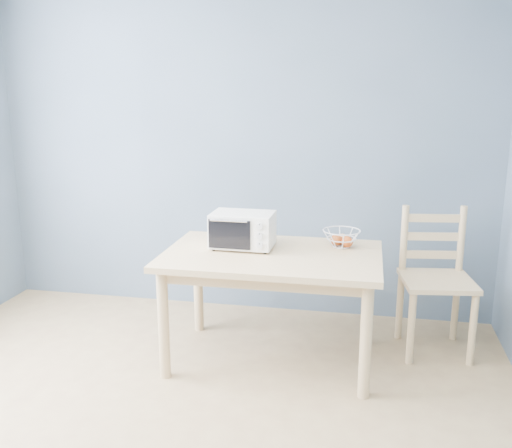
% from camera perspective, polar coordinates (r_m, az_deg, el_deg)
% --- Properties ---
extents(room, '(4.01, 4.51, 2.61)m').
position_cam_1_polar(room, '(2.43, -13.60, 1.31)').
color(room, tan).
rests_on(room, ground).
extents(dining_table, '(1.40, 0.90, 0.75)m').
position_cam_1_polar(dining_table, '(3.73, 1.60, -4.40)').
color(dining_table, '#DEB785').
rests_on(dining_table, ground).
extents(toaster_oven, '(0.41, 0.31, 0.24)m').
position_cam_1_polar(toaster_oven, '(3.78, -1.59, -0.54)').
color(toaster_oven, white).
rests_on(toaster_oven, dining_table).
extents(fruit_basket, '(0.29, 0.29, 0.12)m').
position_cam_1_polar(fruit_basket, '(3.86, 8.56, -1.41)').
color(fruit_basket, white).
rests_on(fruit_basket, dining_table).
extents(dining_chair, '(0.52, 0.52, 0.99)m').
position_cam_1_polar(dining_chair, '(4.13, 17.49, -5.54)').
color(dining_chair, '#DEB785').
rests_on(dining_chair, ground).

